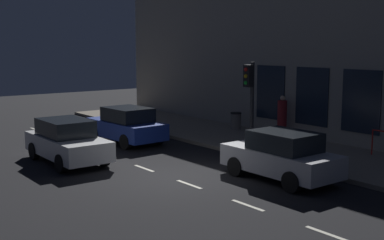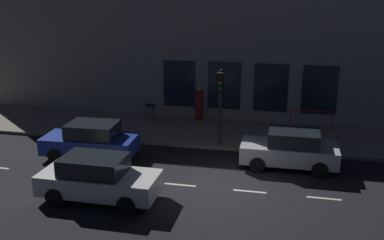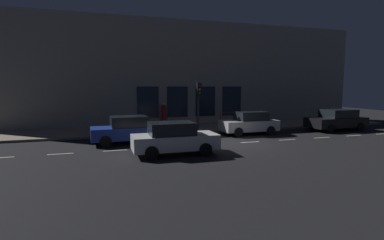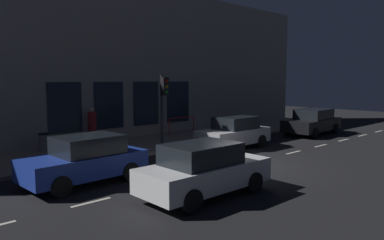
{
  "view_description": "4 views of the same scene",
  "coord_description": "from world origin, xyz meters",
  "px_view_note": "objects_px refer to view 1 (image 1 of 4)",
  "views": [
    {
      "loc": [
        -9.16,
        -13.05,
        4.26
      ],
      "look_at": [
        2.32,
        1.87,
        1.47
      ],
      "focal_mm": 47.3,
      "sensor_mm": 36.0,
      "label": 1
    },
    {
      "loc": [
        -14.88,
        -2.13,
        7.11
      ],
      "look_at": [
        2.55,
        1.7,
        1.79
      ],
      "focal_mm": 41.82,
      "sensor_mm": 36.0,
      "label": 2
    },
    {
      "loc": [
        -15.49,
        7.48,
        3.29
      ],
      "look_at": [
        2.74,
        1.77,
        1.12
      ],
      "focal_mm": 27.66,
      "sensor_mm": 36.0,
      "label": 3
    },
    {
      "loc": [
        -9.21,
        11.52,
        3.41
      ],
      "look_at": [
        2.49,
        0.63,
        1.66
      ],
      "focal_mm": 34.37,
      "sensor_mm": 36.0,
      "label": 4
    }
  ],
  "objects_px": {
    "parked_car_0": "(281,156)",
    "parked_car_2": "(67,141)",
    "traffic_light": "(250,92)",
    "trash_bin": "(236,121)",
    "parked_car_1": "(126,125)",
    "pedestrian_0": "(282,117)"
  },
  "relations": [
    {
      "from": "traffic_light",
      "to": "pedestrian_0",
      "type": "height_order",
      "value": "traffic_light"
    },
    {
      "from": "trash_bin",
      "to": "parked_car_0",
      "type": "bearing_deg",
      "value": -123.28
    },
    {
      "from": "pedestrian_0",
      "to": "trash_bin",
      "type": "distance_m",
      "value": 2.71
    },
    {
      "from": "traffic_light",
      "to": "trash_bin",
      "type": "xyz_separation_m",
      "value": [
        3.3,
        4.37,
        -1.93
      ]
    },
    {
      "from": "parked_car_2",
      "to": "pedestrian_0",
      "type": "relative_size",
      "value": 2.24
    },
    {
      "from": "parked_car_1",
      "to": "trash_bin",
      "type": "relative_size",
      "value": 4.9
    },
    {
      "from": "parked_car_2",
      "to": "parked_car_1",
      "type": "bearing_deg",
      "value": -151.61
    },
    {
      "from": "parked_car_1",
      "to": "pedestrian_0",
      "type": "xyz_separation_m",
      "value": [
        6.12,
        -3.49,
        0.21
      ]
    },
    {
      "from": "parked_car_0",
      "to": "parked_car_1",
      "type": "relative_size",
      "value": 0.96
    },
    {
      "from": "parked_car_1",
      "to": "pedestrian_0",
      "type": "relative_size",
      "value": 2.19
    },
    {
      "from": "parked_car_2",
      "to": "trash_bin",
      "type": "bearing_deg",
      "value": -172.99
    },
    {
      "from": "parked_car_2",
      "to": "parked_car_0",
      "type": "bearing_deg",
      "value": 124.56
    },
    {
      "from": "parked_car_2",
      "to": "pedestrian_0",
      "type": "distance_m",
      "value": 9.86
    },
    {
      "from": "parked_car_2",
      "to": "trash_bin",
      "type": "height_order",
      "value": "parked_car_2"
    },
    {
      "from": "parked_car_0",
      "to": "trash_bin",
      "type": "distance_m",
      "value": 9.0
    },
    {
      "from": "parked_car_2",
      "to": "traffic_light",
      "type": "bearing_deg",
      "value": 151.76
    },
    {
      "from": "parked_car_0",
      "to": "pedestrian_0",
      "type": "relative_size",
      "value": 2.1
    },
    {
      "from": "traffic_light",
      "to": "pedestrian_0",
      "type": "relative_size",
      "value": 1.89
    },
    {
      "from": "parked_car_0",
      "to": "parked_car_2",
      "type": "bearing_deg",
      "value": 124.41
    },
    {
      "from": "traffic_light",
      "to": "parked_car_0",
      "type": "relative_size",
      "value": 0.9
    },
    {
      "from": "parked_car_0",
      "to": "pedestrian_0",
      "type": "bearing_deg",
      "value": 42.54
    },
    {
      "from": "parked_car_1",
      "to": "parked_car_2",
      "type": "height_order",
      "value": "same"
    }
  ]
}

